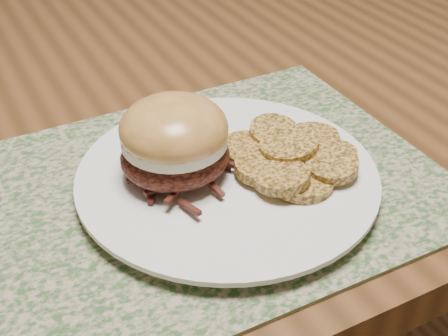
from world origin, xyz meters
The scene contains 5 objects.
dining_table centered at (0.00, 0.00, 0.67)m, with size 1.50×0.90×0.75m.
placemat centered at (-0.01, -0.26, 0.75)m, with size 0.45×0.33×0.00m, color #33542B.
dinner_plate centered at (0.01, -0.27, 0.76)m, with size 0.26×0.26×0.02m, color white.
pork_sandwich centered at (-0.03, -0.25, 0.81)m, with size 0.11×0.11×0.07m.
roasted_potatoes centered at (0.07, -0.28, 0.78)m, with size 0.12×0.14×0.03m.
Camera 1 is at (-0.20, -0.67, 1.11)m, focal length 50.00 mm.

